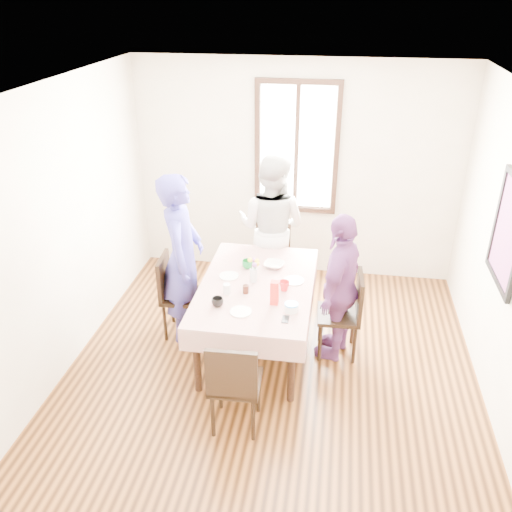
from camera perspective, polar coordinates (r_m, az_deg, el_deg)
name	(u,v)px	position (r m, az deg, el deg)	size (l,w,h in m)	color
ground	(270,375)	(5.39, 1.48, -12.54)	(4.50, 4.50, 0.00)	black
back_wall	(296,172)	(6.73, 4.27, 8.91)	(4.00, 4.00, 0.00)	beige
window_frame	(297,148)	(6.62, 4.34, 11.33)	(1.02, 0.06, 1.62)	black
window_pane	(297,148)	(6.63, 4.35, 11.35)	(0.90, 0.02, 1.50)	white
art_poster	(509,232)	(5.02, 25.22, 2.29)	(0.04, 0.76, 0.96)	red
dining_table	(257,317)	(5.55, 0.08, -6.45)	(0.99, 1.62, 0.75)	black
tablecloth	(257,285)	(5.34, 0.09, -3.04)	(1.11, 1.74, 0.01)	#530501
chair_left	(183,296)	(5.79, -7.78, -4.19)	(0.42, 0.42, 0.91)	black
chair_right	(338,314)	(5.50, 8.74, -6.15)	(0.42, 0.42, 0.91)	black
chair_far	(271,260)	(6.46, 1.65, -0.45)	(0.42, 0.42, 0.91)	black
chair_near	(236,382)	(4.62, -2.17, -13.19)	(0.42, 0.42, 0.91)	black
person_left	(182,258)	(5.57, -7.85, -0.24)	(0.66, 0.43, 1.81)	#3B358E
person_far	(272,228)	(6.25, 1.68, 2.94)	(0.86, 0.67, 1.76)	beige
person_right	(338,287)	(5.33, 8.74, -3.26)	(0.91, 0.38, 1.55)	#653168
mug_black	(217,302)	(4.98, -4.11, -4.90)	(0.11, 0.11, 0.09)	black
mug_flag	(284,286)	(5.22, 3.02, -3.18)	(0.10, 0.10, 0.10)	red
mug_green	(247,264)	(5.62, -0.91, -0.86)	(0.11, 0.11, 0.09)	#0C7226
serving_bowl	(274,265)	(5.65, 1.91, -0.94)	(0.21, 0.21, 0.05)	white
juice_carton	(275,293)	(4.97, 1.98, -3.91)	(0.07, 0.07, 0.24)	red
butter_tub	(291,308)	(4.92, 3.76, -5.50)	(0.13, 0.13, 0.07)	white
jam_jar	(246,289)	(5.17, -1.11, -3.55)	(0.06, 0.06, 0.08)	black
drinking_glass	(227,289)	(5.17, -3.12, -3.49)	(0.07, 0.07, 0.10)	silver
smartphone	(285,319)	(4.81, 3.13, -6.72)	(0.06, 0.12, 0.01)	black
flower_vase	(254,275)	(5.35, -0.25, -2.04)	(0.07, 0.07, 0.14)	silver
plate_left	(229,276)	(5.48, -2.89, -2.13)	(0.20, 0.20, 0.01)	white
plate_right	(294,281)	(5.40, 4.03, -2.63)	(0.20, 0.20, 0.01)	white
plate_near	(241,312)	(4.90, -1.64, -5.93)	(0.20, 0.20, 0.01)	white
butter_lid	(291,304)	(4.90, 3.77, -5.12)	(0.12, 0.12, 0.01)	blue
flower_bunch	(254,264)	(5.29, -0.25, -0.88)	(0.09, 0.09, 0.10)	yellow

